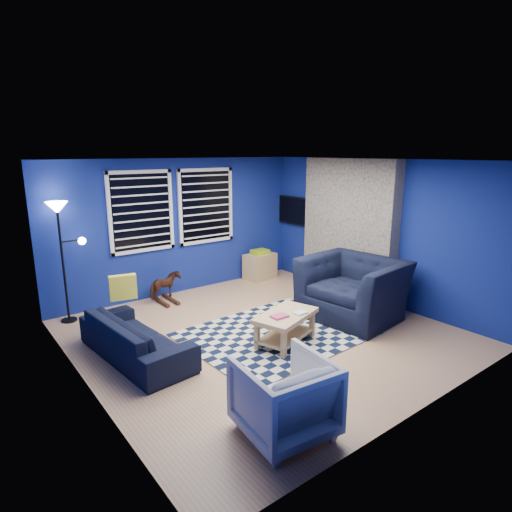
{
  "coord_description": "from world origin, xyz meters",
  "views": [
    {
      "loc": [
        -3.64,
        -4.59,
        2.63
      ],
      "look_at": [
        0.09,
        0.3,
        1.11
      ],
      "focal_mm": 30.0,
      "sensor_mm": 36.0,
      "label": 1
    }
  ],
  "objects_px": {
    "sofa": "(136,337)",
    "cabinet": "(260,266)",
    "tv": "(296,211)",
    "armchair_big": "(353,289)",
    "armchair_bent": "(284,397)",
    "coffee_table": "(286,322)",
    "rocking_horse": "(165,286)",
    "floor_lamp": "(60,224)"
  },
  "relations": [
    {
      "from": "sofa",
      "to": "cabinet",
      "type": "distance_m",
      "value": 3.9
    },
    {
      "from": "tv",
      "to": "armchair_big",
      "type": "xyz_separation_m",
      "value": [
        -0.9,
        -2.35,
        -0.92
      ]
    },
    {
      "from": "armchair_big",
      "to": "armchair_bent",
      "type": "distance_m",
      "value": 3.21
    },
    {
      "from": "coffee_table",
      "to": "rocking_horse",
      "type": "bearing_deg",
      "value": 102.63
    },
    {
      "from": "armchair_bent",
      "to": "cabinet",
      "type": "relative_size",
      "value": 1.2
    },
    {
      "from": "armchair_big",
      "to": "cabinet",
      "type": "height_order",
      "value": "armchair_big"
    },
    {
      "from": "tv",
      "to": "coffee_table",
      "type": "bearing_deg",
      "value": -134.49
    },
    {
      "from": "sofa",
      "to": "armchair_bent",
      "type": "bearing_deg",
      "value": -173.25
    },
    {
      "from": "tv",
      "to": "floor_lamp",
      "type": "xyz_separation_m",
      "value": [
        -4.57,
        0.25,
        0.15
      ]
    },
    {
      "from": "cabinet",
      "to": "tv",
      "type": "bearing_deg",
      "value": -27.54
    },
    {
      "from": "armchair_big",
      "to": "armchair_bent",
      "type": "height_order",
      "value": "armchair_big"
    },
    {
      "from": "floor_lamp",
      "to": "cabinet",
      "type": "bearing_deg",
      "value": 0.05
    },
    {
      "from": "tv",
      "to": "armchair_big",
      "type": "height_order",
      "value": "tv"
    },
    {
      "from": "tv",
      "to": "cabinet",
      "type": "bearing_deg",
      "value": 161.75
    },
    {
      "from": "armchair_bent",
      "to": "floor_lamp",
      "type": "bearing_deg",
      "value": -71.71
    },
    {
      "from": "armchair_bent",
      "to": "armchair_big",
      "type": "bearing_deg",
      "value": -144.49
    },
    {
      "from": "armchair_big",
      "to": "coffee_table",
      "type": "distance_m",
      "value": 1.52
    },
    {
      "from": "sofa",
      "to": "rocking_horse",
      "type": "distance_m",
      "value": 2.08
    },
    {
      "from": "armchair_big",
      "to": "floor_lamp",
      "type": "relative_size",
      "value": 0.78
    },
    {
      "from": "tv",
      "to": "coffee_table",
      "type": "height_order",
      "value": "tv"
    },
    {
      "from": "sofa",
      "to": "armchair_big",
      "type": "bearing_deg",
      "value": -108.89
    },
    {
      "from": "armchair_bent",
      "to": "tv",
      "type": "bearing_deg",
      "value": -126.98
    },
    {
      "from": "coffee_table",
      "to": "tv",
      "type": "bearing_deg",
      "value": 45.51
    },
    {
      "from": "armchair_big",
      "to": "coffee_table",
      "type": "bearing_deg",
      "value": -93.25
    },
    {
      "from": "coffee_table",
      "to": "cabinet",
      "type": "relative_size",
      "value": 1.52
    },
    {
      "from": "tv",
      "to": "sofa",
      "type": "height_order",
      "value": "tv"
    },
    {
      "from": "cabinet",
      "to": "sofa",
      "type": "bearing_deg",
      "value": -161.61
    },
    {
      "from": "rocking_horse",
      "to": "sofa",
      "type": "bearing_deg",
      "value": 133.41
    },
    {
      "from": "tv",
      "to": "armchair_bent",
      "type": "bearing_deg",
      "value": -133.47
    },
    {
      "from": "floor_lamp",
      "to": "tv",
      "type": "bearing_deg",
      "value": -3.08
    },
    {
      "from": "rocking_horse",
      "to": "coffee_table",
      "type": "bearing_deg",
      "value": -177.93
    },
    {
      "from": "armchair_big",
      "to": "floor_lamp",
      "type": "distance_m",
      "value": 4.63
    },
    {
      "from": "cabinet",
      "to": "floor_lamp",
      "type": "bearing_deg",
      "value": 170.76
    },
    {
      "from": "armchair_big",
      "to": "tv",
      "type": "bearing_deg",
      "value": 151.93
    },
    {
      "from": "tv",
      "to": "sofa",
      "type": "relative_size",
      "value": 0.53
    },
    {
      "from": "armchair_bent",
      "to": "rocking_horse",
      "type": "distance_m",
      "value": 4.09
    },
    {
      "from": "sofa",
      "to": "cabinet",
      "type": "relative_size",
      "value": 2.7
    },
    {
      "from": "armchair_big",
      "to": "rocking_horse",
      "type": "relative_size",
      "value": 2.62
    },
    {
      "from": "cabinet",
      "to": "rocking_horse",
      "type": "bearing_deg",
      "value": 174.03
    },
    {
      "from": "tv",
      "to": "armchair_big",
      "type": "distance_m",
      "value": 2.68
    },
    {
      "from": "sofa",
      "to": "floor_lamp",
      "type": "height_order",
      "value": "floor_lamp"
    },
    {
      "from": "tv",
      "to": "floor_lamp",
      "type": "bearing_deg",
      "value": 176.92
    }
  ]
}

